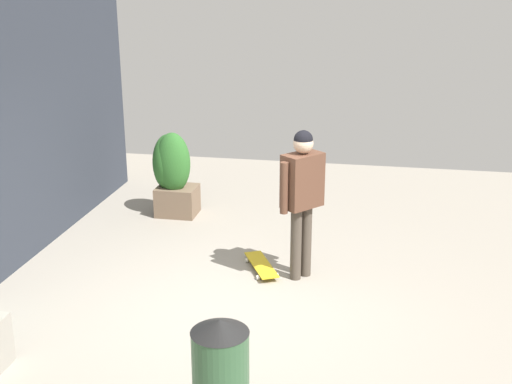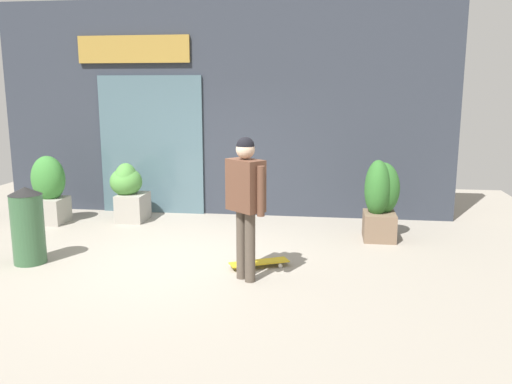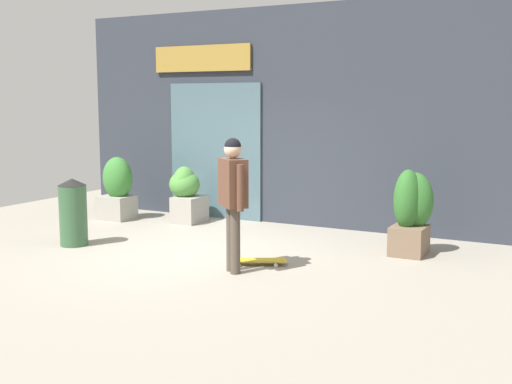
% 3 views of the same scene
% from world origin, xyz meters
% --- Properties ---
extents(ground_plane, '(12.00, 12.00, 0.00)m').
position_xyz_m(ground_plane, '(0.00, 0.00, 0.00)').
color(ground_plane, gray).
extents(skateboarder, '(0.52, 0.50, 1.78)m').
position_xyz_m(skateboarder, '(1.00, -0.62, 1.10)').
color(skateboarder, '#4C4238').
rests_on(skateboarder, ground_plane).
extents(skateboard, '(0.81, 0.55, 0.08)m').
position_xyz_m(skateboard, '(1.10, -0.13, 0.06)').
color(skateboard, gold).
rests_on(skateboard, ground_plane).
extents(planter_box_right, '(0.55, 0.65, 1.26)m').
position_xyz_m(planter_box_right, '(2.80, 1.52, 0.66)').
color(planter_box_right, brown).
rests_on(planter_box_right, ground_plane).
extents(trash_bin, '(0.44, 0.44, 1.06)m').
position_xyz_m(trash_bin, '(-2.02, -0.38, 0.53)').
color(trash_bin, '#335938').
rests_on(trash_bin, ground_plane).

